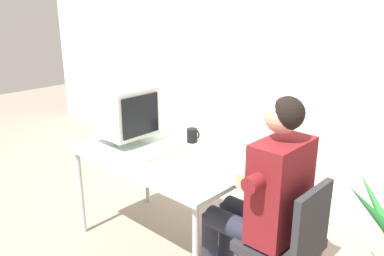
# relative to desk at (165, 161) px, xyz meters

# --- Properties ---
(ground_plane) EXTENTS (12.00, 12.00, 0.00)m
(ground_plane) POSITION_rel_desk_xyz_m (0.00, 0.00, -0.69)
(ground_plane) COLOR gray
(wall_back) EXTENTS (8.00, 0.10, 3.00)m
(wall_back) POSITION_rel_desk_xyz_m (0.30, 1.40, 0.81)
(wall_back) COLOR beige
(wall_back) RESTS_ON ground_plane
(desk) EXTENTS (1.33, 0.79, 0.74)m
(desk) POSITION_rel_desk_xyz_m (0.00, 0.00, 0.00)
(desk) COLOR #B7B7BC
(desk) RESTS_ON ground_plane
(crt_monitor) EXTENTS (0.37, 0.38, 0.42)m
(crt_monitor) POSITION_rel_desk_xyz_m (-0.40, -0.02, 0.29)
(crt_monitor) COLOR silver
(crt_monitor) RESTS_ON desk
(keyboard) EXTENTS (0.15, 0.41, 0.03)m
(keyboard) POSITION_rel_desk_xyz_m (-0.03, -0.00, 0.07)
(keyboard) COLOR beige
(keyboard) RESTS_ON desk
(office_chair) EXTENTS (0.41, 0.41, 0.83)m
(office_chair) POSITION_rel_desk_xyz_m (1.00, 0.03, -0.22)
(office_chair) COLOR #4C4C51
(office_chair) RESTS_ON ground_plane
(person_seated) EXTENTS (0.72, 0.59, 1.30)m
(person_seated) POSITION_rel_desk_xyz_m (0.81, 0.03, 0.01)
(person_seated) COLOR maroon
(person_seated) RESTS_ON ground_plane
(desk_mug) EXTENTS (0.08, 0.09, 0.11)m
(desk_mug) POSITION_rel_desk_xyz_m (-0.02, 0.31, 0.11)
(desk_mug) COLOR black
(desk_mug) RESTS_ON desk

